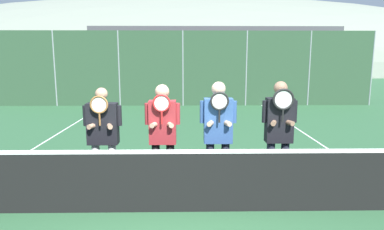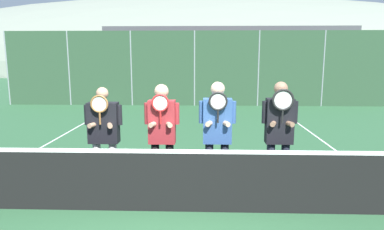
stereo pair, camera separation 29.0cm
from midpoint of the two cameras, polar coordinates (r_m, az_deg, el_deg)
name	(u,v)px [view 1 (the left image)]	position (r m, az deg, el deg)	size (l,w,h in m)	color
ground_plane	(177,212)	(5.20, -4.16, -15.80)	(120.00, 120.00, 0.00)	#2D5B38
hill_distant	(185,67)	(66.80, -1.27, 7.95)	(124.65, 69.25, 24.24)	gray
clubhouse_building	(213,59)	(24.09, 3.10, 9.34)	(15.63, 5.50, 4.02)	beige
fence_back	(183,69)	(15.48, -2.08, 7.73)	(17.22, 0.06, 3.34)	gray
tennis_net	(177,180)	(5.01, -4.23, -10.80)	(9.70, 0.09, 1.04)	gray
court_line_left_sideline	(24,154)	(8.90, -27.03, -5.86)	(0.05, 16.00, 0.01)	white
court_line_right_sideline	(334,153)	(8.67, 21.70, -5.87)	(0.05, 16.00, 0.01)	white
player_leftmost	(103,132)	(5.73, -16.03, -2.77)	(0.62, 0.34, 1.75)	white
player_center_left	(163,131)	(5.46, -6.43, -2.65)	(0.56, 0.34, 1.81)	black
player_center_right	(218,130)	(5.40, 2.83, -2.46)	(0.58, 0.34, 1.85)	#232838
player_rightmost	(279,129)	(5.55, 12.85, -2.36)	(0.55, 0.34, 1.86)	#232838
car_far_left	(108,82)	(18.33, -14.19, 5.31)	(4.47, 2.06, 1.73)	black
car_left_of_center	(206,82)	(17.94, 1.94, 5.56)	(4.39, 2.02, 1.76)	maroon
car_center	(304,81)	(18.93, 17.73, 5.48)	(4.59, 1.90, 1.88)	black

